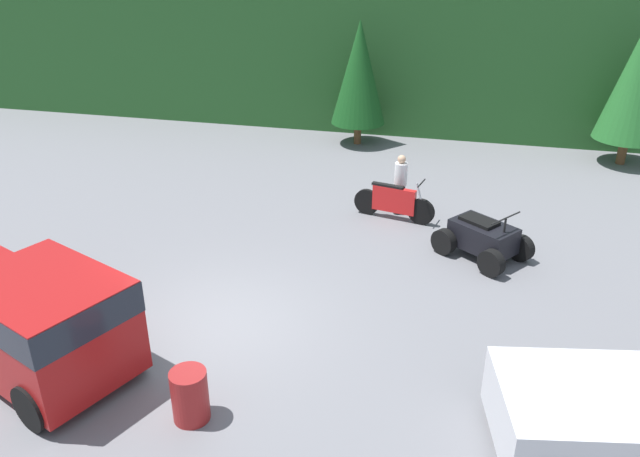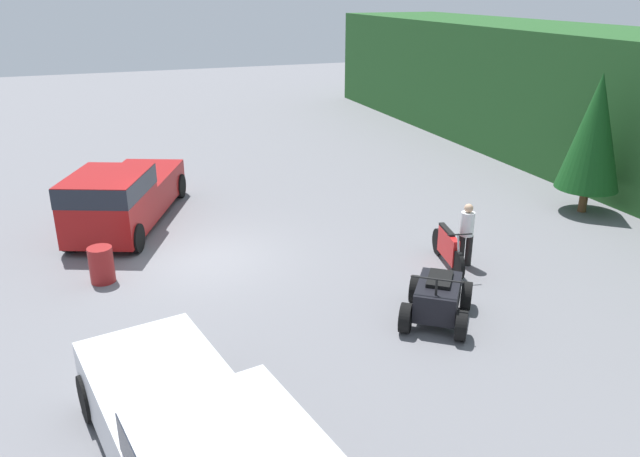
{
  "view_description": "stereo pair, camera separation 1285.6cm",
  "coord_description": "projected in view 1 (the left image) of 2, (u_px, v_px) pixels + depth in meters",
  "views": [
    {
      "loc": [
        4.26,
        -9.42,
        6.96
      ],
      "look_at": [
        1.32,
        2.72,
        0.95
      ],
      "focal_mm": 35.0,
      "sensor_mm": 36.0,
      "label": 1
    },
    {
      "loc": [
        14.98,
        -2.33,
        6.63
      ],
      "look_at": [
        1.32,
        2.72,
        0.95
      ],
      "focal_mm": 35.0,
      "sensor_mm": 36.0,
      "label": 2
    }
  ],
  "objects": [
    {
      "name": "dirt_bike",
      "position": [
        394.0,
        202.0,
        16.38
      ],
      "size": [
        2.19,
        0.73,
        1.16
      ],
      "rotation": [
        0.0,
        0.0,
        -0.21
      ],
      "color": "black",
      "rests_on": "ground_plane"
    },
    {
      "name": "quad_atv",
      "position": [
        483.0,
        238.0,
        14.47
      ],
      "size": [
        2.38,
        2.25,
        1.21
      ],
      "rotation": [
        0.0,
        0.0,
        -0.64
      ],
      "color": "black",
      "rests_on": "ground_plane"
    },
    {
      "name": "tree_mid_left",
      "position": [
        638.0,
        78.0,
        19.29
      ],
      "size": [
        2.09,
        2.09,
        4.75
      ],
      "color": "brown",
      "rests_on": "ground_plane"
    },
    {
      "name": "hillside_backdrop",
      "position": [
        366.0,
        50.0,
        25.08
      ],
      "size": [
        44.0,
        6.0,
        5.1
      ],
      "color": "#235123",
      "rests_on": "ground_plane"
    },
    {
      "name": "ground_plane",
      "position": [
        222.0,
        324.0,
        12.18
      ],
      "size": [
        80.0,
        80.0,
        0.0
      ],
      "primitive_type": "plane",
      "color": "slate"
    },
    {
      "name": "steel_barrel",
      "position": [
        190.0,
        396.0,
        9.65
      ],
      "size": [
        0.58,
        0.58,
        0.88
      ],
      "color": "maroon",
      "rests_on": "ground_plane"
    },
    {
      "name": "tree_left",
      "position": [
        359.0,
        73.0,
        21.33
      ],
      "size": [
        1.89,
        1.89,
        4.3
      ],
      "color": "brown",
      "rests_on": "ground_plane"
    },
    {
      "name": "rider_person",
      "position": [
        400.0,
        182.0,
        16.57
      ],
      "size": [
        0.46,
        0.46,
        1.64
      ],
      "rotation": [
        0.0,
        0.0,
        -0.51
      ],
      "color": "black",
      "rests_on": "ground_plane"
    },
    {
      "name": "pickup_truck_red",
      "position": [
        17.0,
        309.0,
        10.83
      ],
      "size": [
        5.99,
        3.98,
        1.9
      ],
      "rotation": [
        0.0,
        0.0,
        -0.39
      ],
      "color": "maroon",
      "rests_on": "ground_plane"
    }
  ]
}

